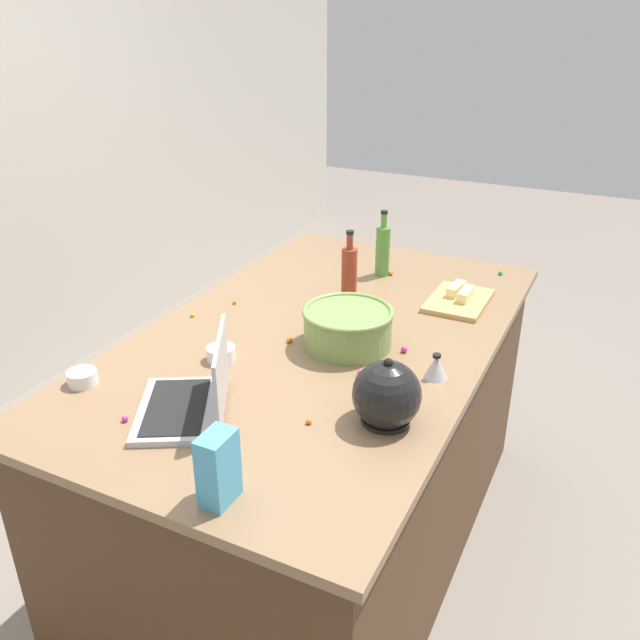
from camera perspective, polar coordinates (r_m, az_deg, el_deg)
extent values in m
plane|color=slate|center=(2.71, 0.00, -18.46)|extent=(12.00, 12.00, 0.00)
cube|color=#4C331E|center=(2.43, 0.00, -11.04)|extent=(1.79, 1.03, 0.87)
cube|color=#846647|center=(2.19, 0.00, -1.54)|extent=(1.85, 1.09, 0.03)
cube|color=#B7B7BC|center=(1.81, -11.94, -7.57)|extent=(0.38, 0.34, 0.02)
cube|color=black|center=(1.81, -12.29, -7.29)|extent=(0.31, 0.27, 0.00)
cube|color=#B7B7BC|center=(1.74, -8.51, -4.54)|extent=(0.27, 0.16, 0.20)
cube|color=#333842|center=(1.74, -8.71, -4.54)|extent=(0.24, 0.13, 0.18)
cylinder|color=#72934C|center=(2.08, 2.40, -0.75)|extent=(0.28, 0.28, 0.12)
cylinder|color=black|center=(2.08, 2.41, -0.61)|extent=(0.23, 0.23, 0.10)
torus|color=#72934C|center=(2.06, 2.43, 0.73)|extent=(0.29, 0.29, 0.02)
cylinder|color=maroon|center=(2.40, 2.53, 3.90)|extent=(0.06, 0.06, 0.20)
cylinder|color=maroon|center=(2.35, 2.59, 6.78)|extent=(0.02, 0.02, 0.06)
cylinder|color=black|center=(2.34, 2.61, 7.57)|extent=(0.03, 0.03, 0.01)
cylinder|color=#4C8C38|center=(2.65, 5.43, 5.91)|extent=(0.06, 0.06, 0.20)
cylinder|color=#4C8C38|center=(2.61, 5.54, 8.54)|extent=(0.02, 0.02, 0.06)
cylinder|color=black|center=(2.60, 5.57, 9.25)|extent=(0.03, 0.03, 0.01)
cylinder|color=black|center=(1.75, 5.67, -8.51)|extent=(0.13, 0.13, 0.01)
sphere|color=black|center=(1.71, 5.78, -6.42)|extent=(0.18, 0.18, 0.18)
cone|color=black|center=(1.77, 6.81, -4.60)|extent=(0.08, 0.03, 0.07)
sphere|color=black|center=(1.66, 5.92, -3.69)|extent=(0.02, 0.02, 0.02)
cube|color=tan|center=(2.46, 11.86, 1.63)|extent=(0.29, 0.20, 0.02)
cube|color=#F4E58C|center=(2.45, 12.48, 2.19)|extent=(0.11, 0.04, 0.04)
cube|color=#F4E58C|center=(2.49, 11.67, 2.64)|extent=(0.11, 0.05, 0.04)
cylinder|color=white|center=(2.01, -19.82, -4.71)|extent=(0.08, 0.08, 0.04)
cylinder|color=white|center=(2.04, -8.55, -2.89)|extent=(0.09, 0.09, 0.04)
cone|color=#B2B2B7|center=(1.94, 9.97, -4.01)|extent=(0.07, 0.07, 0.07)
cylinder|color=black|center=(1.93, 10.05, -3.06)|extent=(0.02, 0.02, 0.01)
cube|color=#4CA5CC|center=(1.46, -8.78, -12.53)|extent=(0.09, 0.06, 0.17)
sphere|color=green|center=(2.76, 15.31, 3.94)|extent=(0.02, 0.02, 0.02)
sphere|color=#CC3399|center=(1.81, -16.49, -8.17)|extent=(0.02, 0.02, 0.02)
sphere|color=orange|center=(1.73, -0.96, -8.74)|extent=(0.02, 0.02, 0.02)
sphere|color=orange|center=(2.42, -7.39, 1.53)|extent=(0.01, 0.01, 0.01)
sphere|color=#CC3399|center=(1.94, 3.54, -4.61)|extent=(0.02, 0.02, 0.02)
sphere|color=orange|center=(2.13, -2.64, -1.72)|extent=(0.02, 0.02, 0.02)
sphere|color=orange|center=(2.68, 6.14, 4.03)|extent=(0.02, 0.02, 0.02)
sphere|color=yellow|center=(2.34, -10.94, 0.44)|extent=(0.01, 0.01, 0.01)
sphere|color=#CC3399|center=(2.08, 7.31, -2.49)|extent=(0.02, 0.02, 0.02)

